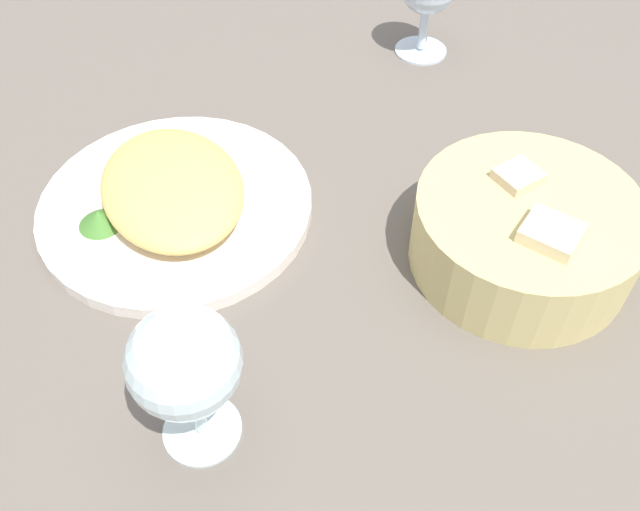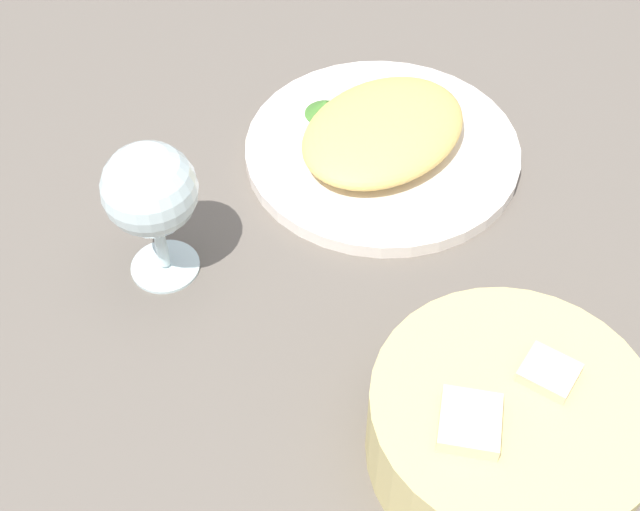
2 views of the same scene
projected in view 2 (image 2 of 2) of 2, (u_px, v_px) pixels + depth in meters
The scene contains 6 objects.
ground_plane at pixel (490, 231), 80.30cm from camera, with size 140.00×140.00×2.00cm, color #635B51.
plate at pixel (382, 150), 84.91cm from camera, with size 26.54×26.54×1.40cm, color white.
omelette at pixel (384, 131), 83.02cm from camera, with size 17.80×13.20×3.61cm, color #E3B961.
lettuce_garnish at pixel (325, 107), 86.82cm from camera, with size 4.15×4.15×1.63cm, color #437B2E.
bread_basket at pixel (506, 427), 61.80cm from camera, with size 19.81×19.81×8.31cm.
wine_glass_near at pixel (150, 194), 69.25cm from camera, with size 7.77×7.77×13.45cm.
Camera 2 is at (52.67, 19.97, 58.35)cm, focal length 49.20 mm.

